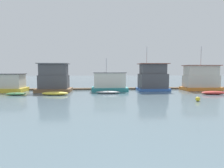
# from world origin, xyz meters

# --- Properties ---
(ground_plane) EXTENTS (200.00, 200.00, 0.00)m
(ground_plane) POSITION_xyz_m (0.00, 0.00, 0.00)
(ground_plane) COLOR slate
(dock_walkway) EXTENTS (51.00, 1.41, 0.30)m
(dock_walkway) POSITION_xyz_m (0.00, 2.85, 0.15)
(dock_walkway) COLOR brown
(dock_walkway) RESTS_ON ground_plane
(houseboat_yellow) EXTENTS (5.86, 3.93, 3.31)m
(houseboat_yellow) POSITION_xyz_m (-18.82, 0.45, 1.55)
(houseboat_yellow) COLOR gold
(houseboat_yellow) RESTS_ON ground_plane
(houseboat_brown) EXTENTS (6.19, 4.10, 5.17)m
(houseboat_brown) POSITION_xyz_m (-10.57, 0.00, 2.32)
(houseboat_brown) COLOR brown
(houseboat_brown) RESTS_ON ground_plane
(houseboat_teal) EXTENTS (6.66, 4.06, 6.16)m
(houseboat_teal) POSITION_xyz_m (-0.39, 0.19, 1.66)
(houseboat_teal) COLOR teal
(houseboat_teal) RESTS_ON ground_plane
(houseboat_blue) EXTENTS (5.91, 3.93, 8.42)m
(houseboat_blue) POSITION_xyz_m (8.06, 0.39, 2.39)
(houseboat_blue) COLOR #3866B7
(houseboat_blue) RESTS_ON ground_plane
(houseboat_orange) EXTENTS (7.33, 3.40, 8.53)m
(houseboat_orange) POSITION_xyz_m (17.78, 0.22, 2.26)
(houseboat_orange) COLOR orange
(houseboat_orange) RESTS_ON ground_plane
(dinghy_green) EXTENTS (3.16, 1.38, 0.44)m
(dinghy_green) POSITION_xyz_m (-15.37, -4.45, 0.22)
(dinghy_green) COLOR #47844C
(dinghy_green) RESTS_ON ground_plane
(dinghy_yellow) EXTENTS (4.32, 1.88, 0.54)m
(dinghy_yellow) POSITION_xyz_m (-9.32, -4.72, 0.27)
(dinghy_yellow) COLOR yellow
(dinghy_yellow) RESTS_ON ground_plane
(dinghy_grey) EXTENTS (4.15, 1.73, 0.47)m
(dinghy_grey) POSITION_xyz_m (-0.91, -3.67, 0.23)
(dinghy_grey) COLOR gray
(dinghy_grey) RESTS_ON ground_plane
(dinghy_red) EXTENTS (4.04, 1.46, 0.54)m
(dinghy_red) POSITION_xyz_m (16.14, -6.04, 0.27)
(dinghy_red) COLOR red
(dinghy_red) RESTS_ON ground_plane
(mooring_post_far_left) EXTENTS (0.30, 0.30, 1.82)m
(mooring_post_far_left) POSITION_xyz_m (-10.09, 1.90, 0.91)
(mooring_post_far_left) COLOR #846B4C
(mooring_post_far_left) RESTS_ON ground_plane
(buoy_yellow) EXTENTS (0.57, 0.57, 0.57)m
(buoy_yellow) POSITION_xyz_m (9.92, -11.93, 0.29)
(buoy_yellow) COLOR yellow
(buoy_yellow) RESTS_ON ground_plane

